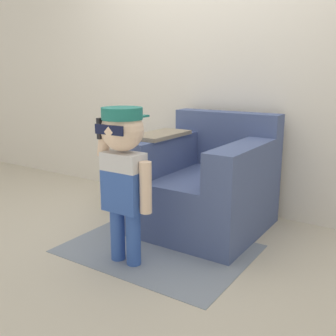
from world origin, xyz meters
The scene contains 6 objects.
ground_plane centered at (0.00, 0.00, 0.00)m, with size 10.00×10.00×0.00m, color #BCB29E.
wall_back centered at (0.00, 0.65, 1.30)m, with size 10.00×0.05×2.60m.
armchair centered at (0.24, 0.11, 0.34)m, with size 0.92×0.96×0.89m.
person_child centered at (0.11, -0.71, 0.67)m, with size 0.41×0.31×1.00m.
side_table centered at (-0.52, 0.18, 0.27)m, with size 0.43×0.43×0.45m.
rug centered at (0.18, -0.44, 0.00)m, with size 1.24×0.93×0.01m.
Camera 1 is at (1.63, -2.52, 1.21)m, focal length 42.00 mm.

